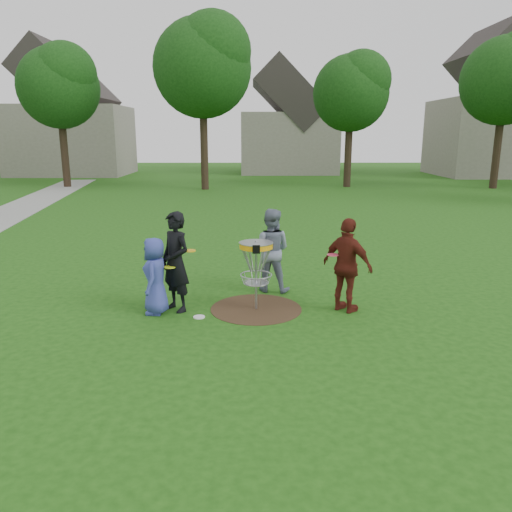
{
  "coord_description": "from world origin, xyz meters",
  "views": [
    {
      "loc": [
        -0.06,
        -9.29,
        3.37
      ],
      "look_at": [
        0.0,
        0.3,
        1.0
      ],
      "focal_mm": 35.0,
      "sensor_mm": 36.0,
      "label": 1
    }
  ],
  "objects_px": {
    "player_blue": "(155,276)",
    "disc_golf_basket": "(256,259)",
    "player_grey": "(270,250)",
    "player_black": "(176,262)",
    "player_maroon": "(347,266)"
  },
  "relations": [
    {
      "from": "player_grey",
      "to": "player_maroon",
      "type": "bearing_deg",
      "value": 150.29
    },
    {
      "from": "player_blue",
      "to": "disc_golf_basket",
      "type": "xyz_separation_m",
      "value": [
        1.91,
        0.2,
        0.28
      ]
    },
    {
      "from": "player_black",
      "to": "player_grey",
      "type": "distance_m",
      "value": 2.24
    },
    {
      "from": "disc_golf_basket",
      "to": "player_black",
      "type": "bearing_deg",
      "value": -178.29
    },
    {
      "from": "disc_golf_basket",
      "to": "player_blue",
      "type": "bearing_deg",
      "value": -173.97
    },
    {
      "from": "player_black",
      "to": "player_maroon",
      "type": "height_order",
      "value": "player_black"
    },
    {
      "from": "player_grey",
      "to": "disc_golf_basket",
      "type": "height_order",
      "value": "player_grey"
    },
    {
      "from": "player_grey",
      "to": "disc_golf_basket",
      "type": "distance_m",
      "value": 1.24
    },
    {
      "from": "player_black",
      "to": "disc_golf_basket",
      "type": "height_order",
      "value": "player_black"
    },
    {
      "from": "player_maroon",
      "to": "disc_golf_basket",
      "type": "bearing_deg",
      "value": 40.03
    },
    {
      "from": "player_blue",
      "to": "disc_golf_basket",
      "type": "bearing_deg",
      "value": 97.58
    },
    {
      "from": "player_black",
      "to": "player_grey",
      "type": "xyz_separation_m",
      "value": [
        1.86,
        1.24,
        -0.06
      ]
    },
    {
      "from": "player_grey",
      "to": "player_maroon",
      "type": "relative_size",
      "value": 0.99
    },
    {
      "from": "player_black",
      "to": "player_maroon",
      "type": "xyz_separation_m",
      "value": [
        3.28,
        -0.07,
        -0.06
      ]
    },
    {
      "from": "player_blue",
      "to": "player_black",
      "type": "height_order",
      "value": "player_black"
    }
  ]
}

